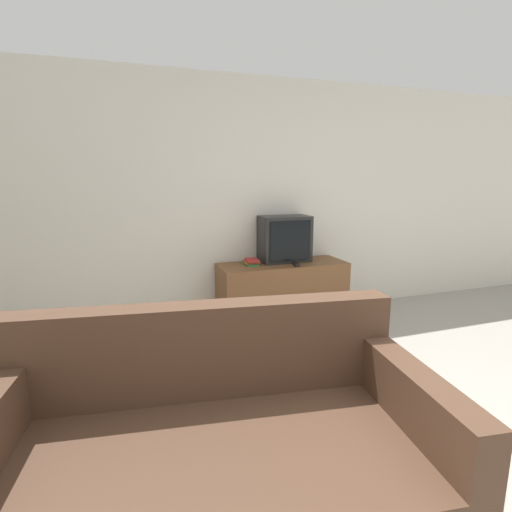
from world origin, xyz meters
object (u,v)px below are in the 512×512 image
at_px(tv_stand, 282,292).
at_px(couch, 216,468).
at_px(television, 285,239).
at_px(remote_on_stand, 296,264).
at_px(book_stack, 251,262).

bearing_deg(tv_stand, couch, -119.25).
height_order(television, couch, television).
relative_size(tv_stand, remote_on_stand, 8.27).
bearing_deg(book_stack, tv_stand, -8.40).
height_order(tv_stand, television, television).
height_order(tv_stand, book_stack, book_stack).
xyz_separation_m(tv_stand, television, (0.06, 0.09, 0.57)).
relative_size(television, remote_on_stand, 3.23).
relative_size(television, couch, 0.27).
xyz_separation_m(television, book_stack, (-0.40, -0.04, -0.22)).
xyz_separation_m(couch, remote_on_stand, (1.41, 2.21, 0.35)).
bearing_deg(television, book_stack, -173.88).
xyz_separation_m(television, remote_on_stand, (0.03, -0.24, -0.24)).
bearing_deg(tv_stand, book_stack, 171.60).
distance_m(television, remote_on_stand, 0.34).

